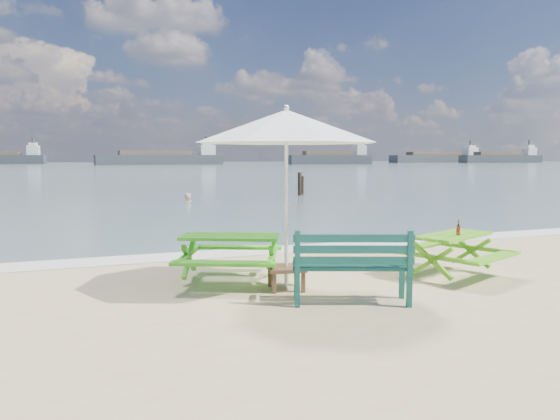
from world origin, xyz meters
name	(u,v)px	position (x,y,z in m)	size (l,w,h in m)	color
sea	(97,168)	(0.00, 85.00, 0.00)	(300.00, 300.00, 0.00)	slate
foam_strip	(273,250)	(0.00, 4.60, 0.01)	(22.00, 0.90, 0.01)	silver
picnic_table_left	(231,259)	(-1.56, 2.28, 0.34)	(2.06, 2.14, 0.72)	green
picnic_table_right	(453,256)	(1.87, 1.32, 0.33)	(1.94, 2.03, 0.68)	#58AD1A
park_bench	(351,281)	(-0.42, 0.49, 0.29)	(1.62, 1.03, 0.95)	#11463E
side_table	(286,277)	(-0.96, 1.45, 0.18)	(0.61, 0.61, 0.34)	brown
patio_umbrella	(286,127)	(-0.96, 1.45, 2.35)	(3.06, 3.06, 2.58)	silver
beer_bottle	(458,230)	(1.88, 1.21, 0.76)	(0.06, 0.06, 0.24)	brown
swimmer	(187,212)	(0.75, 17.29, -0.45)	(0.68, 0.56, 1.61)	tan
mooring_pilings	(301,186)	(6.74, 18.98, 0.42)	(0.57, 0.77, 1.33)	black
cargo_ships	(319,159)	(54.45, 118.77, 1.18)	(151.13, 38.06, 4.40)	#34383E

